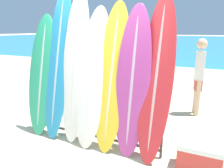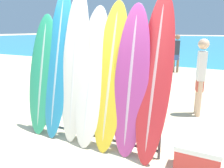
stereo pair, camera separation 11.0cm
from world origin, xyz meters
The scene contains 15 objects.
ground_plane centered at (0.00, 0.00, 0.00)m, with size 160.00×160.00×0.00m, color beige.
ocean_water centered at (0.00, 38.08, 0.00)m, with size 120.00×60.00×0.01m.
surfboard_rack centered at (0.08, 0.58, 0.45)m, with size 2.38×0.04×0.82m.
surfboard_slot_0 centered at (-0.95, 0.60, 1.08)m, with size 0.59×0.55×2.16m.
surfboard_slot_1 centered at (-0.62, 0.65, 1.29)m, with size 0.51×0.69×2.58m.
surfboard_slot_2 centered at (-0.24, 0.63, 1.26)m, with size 0.51×0.56×2.53m.
surfboard_slot_3 centered at (0.08, 0.63, 1.13)m, with size 0.57×0.71×2.26m.
surfboard_slot_4 centered at (0.42, 0.64, 1.16)m, with size 0.53×0.67×2.32m.
surfboard_slot_5 centered at (0.77, 0.61, 1.13)m, with size 0.53×0.53×2.26m.
surfboard_slot_6 centered at (1.11, 0.66, 1.21)m, with size 0.48×0.78×2.42m.
person_near_water centered at (1.58, 2.68, 0.92)m, with size 0.23×0.28×1.69m.
person_mid_beach centered at (0.18, 7.62, 0.91)m, with size 0.28×0.22×1.67m.
person_far_left centered at (-0.32, 2.64, 0.87)m, with size 0.27×0.24×1.59m.
person_far_right centered at (-0.95, 5.86, 0.91)m, with size 0.22×0.28×1.67m.
cooler_box centered at (1.78, 0.51, 0.20)m, with size 0.58×0.34×0.39m.
Camera 1 is at (1.80, -2.36, 1.87)m, focal length 35.00 mm.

